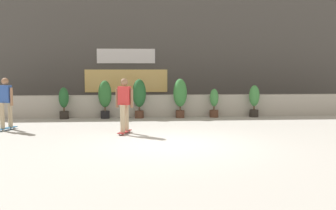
{
  "coord_description": "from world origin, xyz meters",
  "views": [
    {
      "loc": [
        -0.93,
        -10.14,
        1.99
      ],
      "look_at": [
        0.0,
        1.5,
        0.9
      ],
      "focal_mm": 41.72,
      "sensor_mm": 36.0,
      "label": 1
    }
  ],
  "objects_px": {
    "potted_plant_2": "(139,95)",
    "potted_plant_3": "(180,95)",
    "potted_plant_1": "(105,96)",
    "potted_plant_4": "(214,103)",
    "potted_plant_5": "(254,99)",
    "skater_by_wall_right": "(124,103)",
    "potted_plant_0": "(64,102)",
    "skater_far_right": "(6,101)"
  },
  "relations": [
    {
      "from": "potted_plant_2",
      "to": "potted_plant_3",
      "type": "height_order",
      "value": "potted_plant_3"
    },
    {
      "from": "potted_plant_1",
      "to": "potted_plant_4",
      "type": "height_order",
      "value": "potted_plant_1"
    },
    {
      "from": "potted_plant_5",
      "to": "skater_by_wall_right",
      "type": "xyz_separation_m",
      "value": [
        -5.21,
        -3.8,
        0.21
      ]
    },
    {
      "from": "potted_plant_3",
      "to": "potted_plant_5",
      "type": "xyz_separation_m",
      "value": [
        3.08,
        0.0,
        -0.2
      ]
    },
    {
      "from": "potted_plant_2",
      "to": "potted_plant_3",
      "type": "distance_m",
      "value": 1.66
    },
    {
      "from": "potted_plant_1",
      "to": "potted_plant_5",
      "type": "height_order",
      "value": "potted_plant_1"
    },
    {
      "from": "potted_plant_0",
      "to": "potted_plant_5",
      "type": "bearing_deg",
      "value": 0.0
    },
    {
      "from": "potted_plant_4",
      "to": "skater_by_wall_right",
      "type": "relative_size",
      "value": 0.69
    },
    {
      "from": "skater_far_right",
      "to": "skater_by_wall_right",
      "type": "height_order",
      "value": "same"
    },
    {
      "from": "potted_plant_2",
      "to": "potted_plant_5",
      "type": "bearing_deg",
      "value": 0.0
    },
    {
      "from": "potted_plant_1",
      "to": "potted_plant_4",
      "type": "relative_size",
      "value": 1.3
    },
    {
      "from": "potted_plant_3",
      "to": "skater_by_wall_right",
      "type": "height_order",
      "value": "skater_by_wall_right"
    },
    {
      "from": "potted_plant_3",
      "to": "potted_plant_4",
      "type": "xyz_separation_m",
      "value": [
        1.4,
        -0.0,
        -0.32
      ]
    },
    {
      "from": "potted_plant_4",
      "to": "skater_by_wall_right",
      "type": "xyz_separation_m",
      "value": [
        -3.53,
        -3.8,
        0.33
      ]
    },
    {
      "from": "potted_plant_1",
      "to": "potted_plant_3",
      "type": "relative_size",
      "value": 0.96
    },
    {
      "from": "potted_plant_1",
      "to": "skater_far_right",
      "type": "xyz_separation_m",
      "value": [
        -2.95,
        -2.77,
        0.05
      ]
    },
    {
      "from": "potted_plant_4",
      "to": "skater_far_right",
      "type": "relative_size",
      "value": 0.69
    },
    {
      "from": "potted_plant_5",
      "to": "potted_plant_4",
      "type": "bearing_deg",
      "value": -180.0
    },
    {
      "from": "potted_plant_0",
      "to": "potted_plant_5",
      "type": "xyz_separation_m",
      "value": [
        7.72,
        0.0,
        0.05
      ]
    },
    {
      "from": "skater_far_right",
      "to": "skater_by_wall_right",
      "type": "distance_m",
      "value": 3.98
    },
    {
      "from": "potted_plant_3",
      "to": "skater_far_right",
      "type": "distance_m",
      "value": 6.59
    },
    {
      "from": "potted_plant_1",
      "to": "potted_plant_4",
      "type": "xyz_separation_m",
      "value": [
        4.42,
        0.0,
        -0.28
      ]
    },
    {
      "from": "potted_plant_4",
      "to": "potted_plant_5",
      "type": "height_order",
      "value": "potted_plant_5"
    },
    {
      "from": "potted_plant_3",
      "to": "skater_by_wall_right",
      "type": "bearing_deg",
      "value": -119.28
    },
    {
      "from": "potted_plant_5",
      "to": "potted_plant_0",
      "type": "bearing_deg",
      "value": 180.0
    },
    {
      "from": "potted_plant_2",
      "to": "skater_by_wall_right",
      "type": "xyz_separation_m",
      "value": [
        -0.47,
        -3.8,
        0.02
      ]
    },
    {
      "from": "skater_far_right",
      "to": "potted_plant_5",
      "type": "bearing_deg",
      "value": 17.04
    },
    {
      "from": "potted_plant_3",
      "to": "skater_far_right",
      "type": "bearing_deg",
      "value": -155.09
    },
    {
      "from": "potted_plant_1",
      "to": "potted_plant_3",
      "type": "distance_m",
      "value": 3.03
    },
    {
      "from": "potted_plant_3",
      "to": "potted_plant_5",
      "type": "height_order",
      "value": "potted_plant_3"
    },
    {
      "from": "potted_plant_4",
      "to": "potted_plant_5",
      "type": "xyz_separation_m",
      "value": [
        1.68,
        0.0,
        0.12
      ]
    },
    {
      "from": "potted_plant_0",
      "to": "potted_plant_4",
      "type": "xyz_separation_m",
      "value": [
        6.04,
        -0.0,
        -0.07
      ]
    },
    {
      "from": "potted_plant_3",
      "to": "skater_by_wall_right",
      "type": "xyz_separation_m",
      "value": [
        -2.13,
        -3.8,
        0.01
      ]
    },
    {
      "from": "potted_plant_3",
      "to": "skater_by_wall_right",
      "type": "distance_m",
      "value": 4.36
    },
    {
      "from": "potted_plant_0",
      "to": "potted_plant_5",
      "type": "distance_m",
      "value": 7.72
    },
    {
      "from": "potted_plant_3",
      "to": "skater_far_right",
      "type": "xyz_separation_m",
      "value": [
        -5.98,
        -2.77,
        0.01
      ]
    },
    {
      "from": "potted_plant_0",
      "to": "potted_plant_3",
      "type": "bearing_deg",
      "value": 0.0
    },
    {
      "from": "potted_plant_2",
      "to": "potted_plant_4",
      "type": "distance_m",
      "value": 3.07
    },
    {
      "from": "potted_plant_1",
      "to": "skater_far_right",
      "type": "bearing_deg",
      "value": -136.76
    },
    {
      "from": "potted_plant_4",
      "to": "potted_plant_0",
      "type": "bearing_deg",
      "value": 180.0
    },
    {
      "from": "skater_far_right",
      "to": "potted_plant_1",
      "type": "bearing_deg",
      "value": 43.24
    },
    {
      "from": "potted_plant_2",
      "to": "skater_far_right",
      "type": "height_order",
      "value": "skater_far_right"
    }
  ]
}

